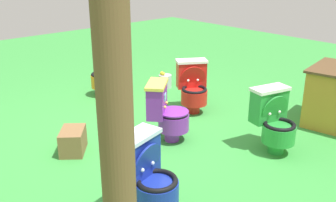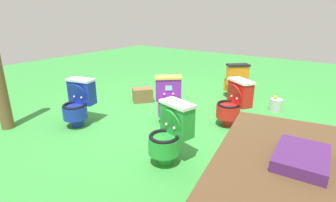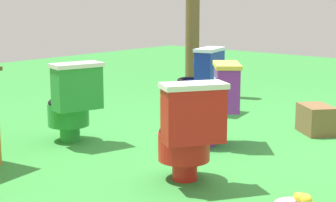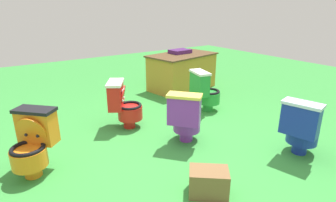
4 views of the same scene
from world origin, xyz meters
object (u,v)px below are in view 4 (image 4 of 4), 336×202
Objects in this scene: toilet_orange at (33,142)px; toilet_blue at (301,128)px; vendor_table at (182,71)px; small_crate at (209,182)px; toilet_purple at (186,117)px; toilet_red at (124,104)px; lemon_bucket at (46,127)px; toilet_green at (205,91)px.

toilet_blue is at bearing -161.68° from toilet_orange.
small_crate is at bearing -123.07° from vendor_table.
toilet_blue and toilet_purple have the same top height.
toilet_orange is at bearing -36.04° from toilet_red.
toilet_orange is 1.01m from lemon_bucket.
vendor_table is 3.65m from small_crate.
toilet_blue reaches higher than small_crate.
toilet_green is at bearing -12.87° from lemon_bucket.
toilet_blue is at bearing 1.51° from toilet_purple.
small_crate is (-1.99, -3.05, -0.26)m from vendor_table.
small_crate is at bearing -66.03° from lemon_bucket.
toilet_green is (0.04, 1.80, 0.00)m from toilet_blue.
vendor_table is at bearing 173.52° from toilet_green.
vendor_table is at bearing 14.01° from lemon_bucket.
lemon_bucket is at bearing -88.33° from toilet_green.
toilet_orange reaches higher than lemon_bucket.
toilet_red is 0.46× the size of vendor_table.
lemon_bucket is at bearing -147.64° from toilet_blue.
toilet_red is 1.14m from lemon_bucket.
vendor_table reaches higher than toilet_blue.
toilet_green is 1.90× the size of small_crate.
small_crate is (-0.48, -0.99, -0.23)m from toilet_purple.
toilet_purple is 1.13m from small_crate.
toilet_red is at bearing -158.06° from toilet_blue.
toilet_red and toilet_orange have the same top height.
toilet_green is 2.63× the size of lemon_bucket.
toilet_green reaches higher than small_crate.
toilet_blue and toilet_orange have the same top height.
toilet_purple is at bearing -146.10° from toilet_orange.
lemon_bucket is (-2.50, 0.57, -0.26)m from toilet_green.
toilet_blue is at bearing 67.90° from toilet_red.
toilet_orange is 2.63× the size of lemon_bucket.
lemon_bucket is at bearing -165.99° from vendor_table.
lemon_bucket is (-1.50, 1.31, -0.25)m from toilet_purple.
toilet_blue is 3.43m from lemon_bucket.
toilet_green is at bearing -126.86° from toilet_orange.
vendor_table is (0.51, 1.32, 0.02)m from toilet_green.
small_crate is at bearing -26.00° from toilet_green.
toilet_orange is (-2.80, -0.36, 0.00)m from toilet_green.
vendor_table reaches higher than toilet_purple.
toilet_orange is at bearing -142.62° from toilet_purple.
vendor_table is at bearing 156.28° from toilet_blue.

